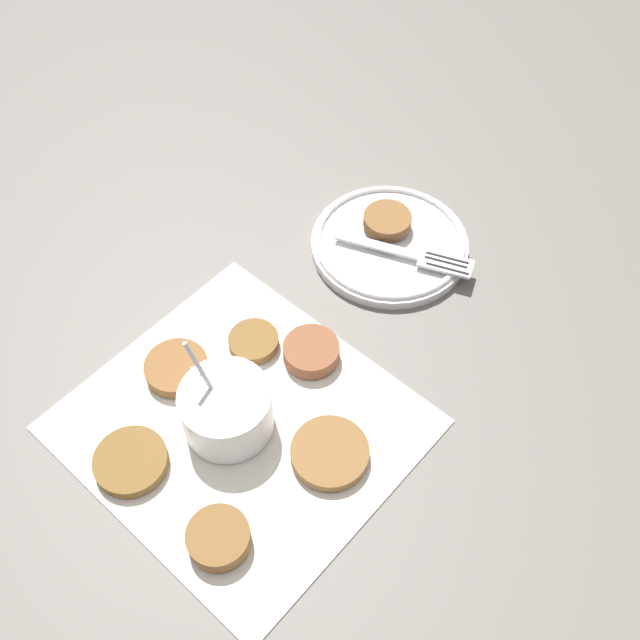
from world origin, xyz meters
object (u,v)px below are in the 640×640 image
Objects in this scene: serving_plate at (390,243)px; fritter_on_plate at (387,220)px; sauce_bowl at (227,411)px; fork at (418,256)px.

fritter_on_plate is (0.02, -0.01, 0.02)m from serving_plate.
sauce_bowl is 0.33m from fritter_on_plate.
fork reaches higher than serving_plate.
fork is at bearing -89.14° from sauce_bowl.
sauce_bowl is 2.00× the size of fritter_on_plate.
sauce_bowl is 0.62× the size of serving_plate.
sauce_bowl reaches higher than serving_plate.
sauce_bowl is at bearing 90.86° from fork.
serving_plate is 0.05m from fork.
sauce_bowl is at bearing 99.25° from serving_plate.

